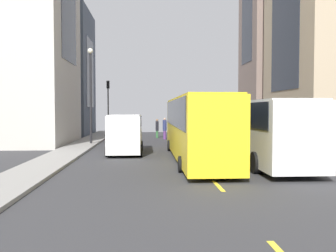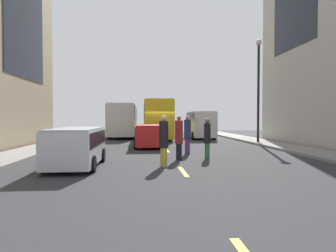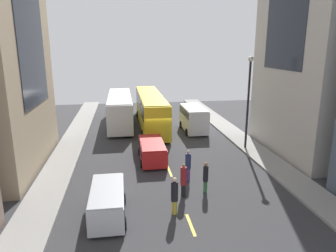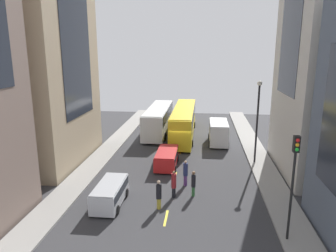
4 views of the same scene
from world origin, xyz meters
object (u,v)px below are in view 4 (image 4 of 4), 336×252
Objects in this scene: city_bus_white at (159,118)px; delivery_van_white at (219,131)px; streetcar_yellow at (184,119)px; pedestrian_crossing_near at (185,172)px; pedestrian_crossing_mid at (174,183)px; car_red_1 at (167,157)px; traffic_light_near_corner at (294,169)px; car_silver_0 at (110,192)px; pedestrian_walking_far at (159,194)px; pedestrian_waiting_curb at (193,183)px.

city_bus_white is 8.71m from delivery_van_white.
streetcar_yellow is 6.93× the size of pedestrian_crossing_near.
pedestrian_crossing_near reaches higher than pedestrian_crossing_mid.
car_red_1 is at bearing -94.79° from streetcar_yellow.
delivery_van_white is 19.55m from traffic_light_near_corner.
pedestrian_crossing_mid is at bearing -28.05° from pedestrian_crossing_near.
delivery_van_white is (7.59, -4.24, -0.50)m from city_bus_white.
delivery_van_white is 2.46× the size of pedestrian_crossing_mid.
streetcar_yellow is 15.15m from pedestrian_crossing_near.
pedestrian_crossing_near is at bearing -64.35° from car_red_1.
traffic_light_near_corner reaches higher than car_silver_0.
delivery_van_white is 2.44× the size of pedestrian_walking_far.
delivery_van_white is at bearing 62.52° from car_silver_0.
traffic_light_near_corner is (5.53, -5.17, 3.32)m from pedestrian_waiting_curb.
pedestrian_waiting_curb is 0.32× the size of traffic_light_near_corner.
pedestrian_crossing_mid is (1.24, -6.31, 0.19)m from car_red_1.
car_red_1 is at bearing 168.31° from pedestrian_walking_far.
delivery_van_white is 16.82m from pedestrian_walking_far.
delivery_van_white is (4.22, -3.00, -0.61)m from streetcar_yellow.
pedestrian_crossing_near is 1.01× the size of pedestrian_walking_far.
pedestrian_walking_far is (-4.75, -16.13, -0.41)m from delivery_van_white.
city_bus_white is at bearing 88.10° from car_silver_0.
car_red_1 is (3.12, 7.92, -0.03)m from car_silver_0.
traffic_light_near_corner reaches higher than pedestrian_crossing_near.
traffic_light_near_corner is (8.21, -11.14, 3.49)m from car_red_1.
traffic_light_near_corner is at bearing -80.86° from delivery_van_white.
pedestrian_crossing_near is at bearing 144.12° from pedestrian_walking_far.
pedestrian_walking_far is 0.34× the size of traffic_light_near_corner.
pedestrian_crossing_near reaches higher than car_red_1.
pedestrian_crossing_near is (0.74, 2.18, 0.03)m from pedestrian_crossing_mid.
city_bus_white reaches higher than delivery_van_white.
pedestrian_crossing_mid is 0.34× the size of traffic_light_near_corner.
city_bus_white reaches higher than car_silver_0.
car_silver_0 is 2.03× the size of pedestrian_crossing_mid.
car_red_1 is at bearing 126.37° from traffic_light_near_corner.
car_silver_0 is at bearing 164.11° from traffic_light_near_corner.
city_bus_white is 20.59m from pedestrian_walking_far.
city_bus_white is at bearing 173.56° from pedestrian_walking_far.
pedestrian_waiting_curb is at bearing -18.66° from pedestrian_crossing_mid.
car_red_1 is (-0.92, -10.96, -1.23)m from streetcar_yellow.
pedestrian_walking_far is (-0.53, -19.13, -1.02)m from streetcar_yellow.
car_red_1 is 2.16× the size of pedestrian_crossing_near.
pedestrian_walking_far is at bearing -30.78° from pedestrian_crossing_near.
city_bus_white is at bearing -146.59° from pedestrian_waiting_curb.
streetcar_yellow reaches higher than pedestrian_walking_far.
car_silver_0 is 8.51m from car_red_1.
city_bus_white is 2.68× the size of car_red_1.
city_bus_white is 2.00× the size of traffic_light_near_corner.
pedestrian_walking_far is (-1.60, -4.05, -0.01)m from pedestrian_crossing_near.
streetcar_yellow is 19.17m from pedestrian_walking_far.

